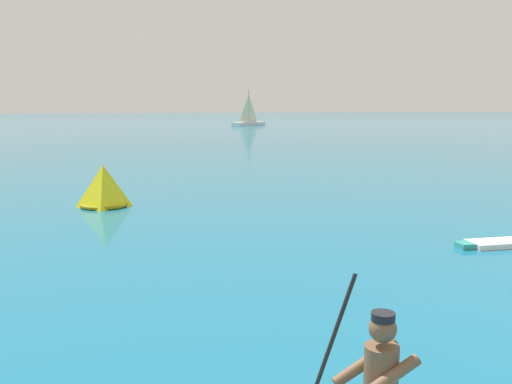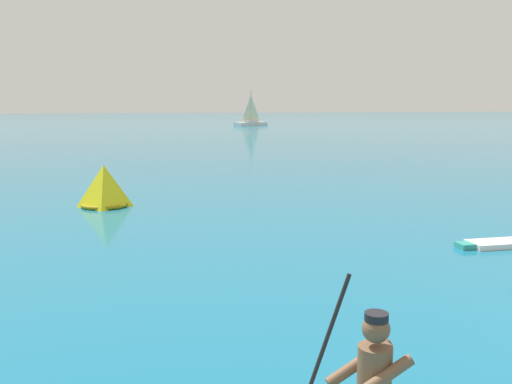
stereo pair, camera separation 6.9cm
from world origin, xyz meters
TOP-DOWN VIEW (x-y plane):
  - race_marker_buoy at (-9.32, 13.51)m, footprint 1.56×1.56m
  - sailboat_right_horizon at (14.07, 81.23)m, footprint 6.23×4.84m

SIDE VIEW (x-z plane):
  - race_marker_buoy at x=-9.32m, z-range -0.07..1.31m
  - sailboat_right_horizon at x=14.07m, z-range -2.17..3.50m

